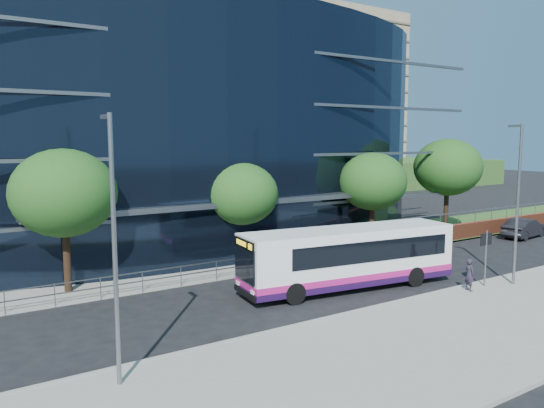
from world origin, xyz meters
TOP-DOWN VIEW (x-y plane):
  - ground at (0.00, 0.00)m, footprint 200.00×200.00m
  - pavement_near at (0.00, -5.00)m, footprint 80.00×8.00m
  - kerb at (0.00, -1.00)m, footprint 80.00×0.25m
  - yellow_line_outer at (0.00, -0.80)m, footprint 80.00×0.08m
  - yellow_line_inner at (0.00, -0.65)m, footprint 80.00×0.08m
  - far_forecourt at (-6.00, 11.00)m, footprint 50.00×8.00m
  - grass_verge at (24.00, 11.00)m, footprint 36.00×8.00m
  - glass_office at (-4.00, 20.85)m, footprint 44.00×23.10m
  - retaining_wall at (20.00, 7.30)m, footprint 34.00×0.40m
  - guard_railings at (-8.00, 7.00)m, footprint 24.00×0.05m
  - apartment_block at (32.00, 57.21)m, footprint 60.00×42.00m
  - street_sign at (4.50, -1.59)m, footprint 0.85×0.09m
  - tree_far_a at (-13.00, 9.00)m, footprint 4.95×4.95m
  - tree_far_b at (-3.00, 9.50)m, footprint 4.29×4.29m
  - tree_far_c at (7.00, 9.00)m, footprint 4.62×4.62m
  - tree_far_d at (16.00, 10.00)m, footprint 5.28×5.28m
  - tree_dist_e at (24.00, 40.00)m, footprint 4.62×4.62m
  - tree_dist_f at (40.00, 42.00)m, footprint 4.29×4.29m
  - streetlight_west at (-14.00, -2.17)m, footprint 0.15×0.77m
  - streetlight_east at (6.00, -2.17)m, footprint 0.15×0.77m
  - city_bus at (-1.03, 2.17)m, footprint 11.43×4.04m
  - parked_car at (19.12, 5.24)m, footprint 4.64×2.14m
  - pedestrian at (3.12, -1.72)m, footprint 0.49×0.64m

SIDE VIEW (x-z plane):
  - ground at x=0.00m, z-range 0.00..0.00m
  - yellow_line_outer at x=0.00m, z-range 0.00..0.01m
  - yellow_line_inner at x=0.00m, z-range 0.00..0.01m
  - far_forecourt at x=-6.00m, z-range 0.00..0.10m
  - grass_verge at x=24.00m, z-range 0.00..0.12m
  - pavement_near at x=0.00m, z-range 0.00..0.15m
  - kerb at x=0.00m, z-range 0.00..0.16m
  - retaining_wall at x=20.00m, z-range -0.44..1.67m
  - parked_car at x=19.12m, z-range 0.00..1.47m
  - guard_railings at x=-8.00m, z-range 0.27..1.37m
  - pedestrian at x=3.12m, z-range 0.15..1.73m
  - city_bus at x=-1.03m, z-range 0.09..3.12m
  - street_sign at x=4.50m, z-range 0.75..3.55m
  - tree_far_b at x=-3.00m, z-range 1.19..7.23m
  - tree_dist_f at x=40.00m, z-range 1.19..7.23m
  - streetlight_west at x=-14.00m, z-range 0.44..8.44m
  - streetlight_east at x=6.00m, z-range 0.44..8.44m
  - tree_far_c at x=7.00m, z-range 1.28..7.79m
  - tree_dist_e at x=24.00m, z-range 1.28..7.79m
  - tree_far_a at x=-13.00m, z-range 1.37..8.35m
  - tree_far_d at x=16.00m, z-range 1.47..8.91m
  - glass_office at x=-4.00m, z-range 0.00..16.00m
  - apartment_block at x=32.00m, z-range -3.89..26.11m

